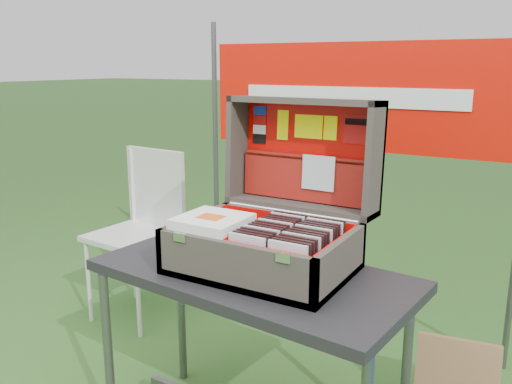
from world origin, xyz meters
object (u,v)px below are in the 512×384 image
Objects in this scene: chair at (134,237)px; cardboard_box at (456,381)px; suitcase at (271,186)px; table at (253,360)px.

cardboard_box is (1.82, -0.05, -0.31)m from chair.
suitcase is at bearing -149.88° from cardboard_box.
chair reaches higher than table.
chair is at bearing 170.66° from cardboard_box.
table is at bearing -23.19° from chair.
cardboard_box is (0.66, 0.56, -0.19)m from table.
suitcase is 1.78× the size of cardboard_box.
cardboard_box is (0.62, 0.48, -0.86)m from suitcase.
table is 0.67m from suitcase.
suitcase is at bearing -19.47° from chair.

